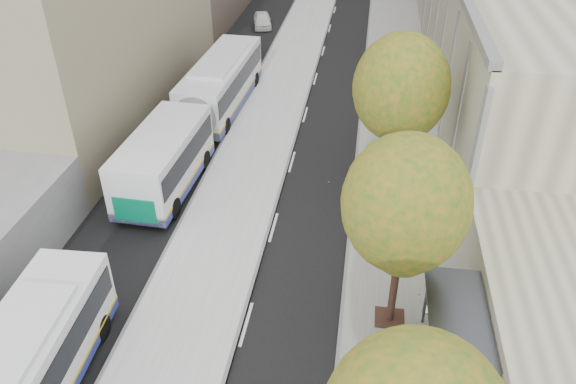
# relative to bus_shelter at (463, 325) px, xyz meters

# --- Properties ---
(bus_platform) EXTENTS (4.25, 150.00, 0.15)m
(bus_platform) POSITION_rel_bus_shelter_xyz_m (-9.56, 24.04, -2.11)
(bus_platform) COLOR #B7B7B7
(bus_platform) RESTS_ON ground
(sidewalk) EXTENTS (4.75, 150.00, 0.08)m
(sidewalk) POSITION_rel_bus_shelter_xyz_m (-1.56, 24.04, -2.15)
(sidewalk) COLOR gray
(sidewalk) RESTS_ON ground
(bus_shelter) EXTENTS (1.90, 4.40, 2.53)m
(bus_shelter) POSITION_rel_bus_shelter_xyz_m (0.00, 0.00, 0.00)
(bus_shelter) COLOR #383A3F
(bus_shelter) RESTS_ON sidewalk
(tree_c) EXTENTS (4.20, 4.20, 7.28)m
(tree_c) POSITION_rel_bus_shelter_xyz_m (-2.09, 2.04, 3.06)
(tree_c) COLOR black
(tree_c) RESTS_ON sidewalk
(tree_d) EXTENTS (4.40, 4.40, 7.60)m
(tree_d) POSITION_rel_bus_shelter_xyz_m (-2.09, 11.04, 3.28)
(tree_d) COLOR black
(tree_d) RESTS_ON sidewalk
(bus_far) EXTENTS (3.53, 18.77, 3.11)m
(bus_far) POSITION_rel_bus_shelter_xyz_m (-12.93, 15.15, -0.49)
(bus_far) COLOR white
(bus_far) RESTS_ON ground
(distant_car) EXTENTS (2.33, 3.99, 1.27)m
(distant_car) POSITION_rel_bus_shelter_xyz_m (-13.39, 36.60, -1.55)
(distant_car) COLOR white
(distant_car) RESTS_ON ground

